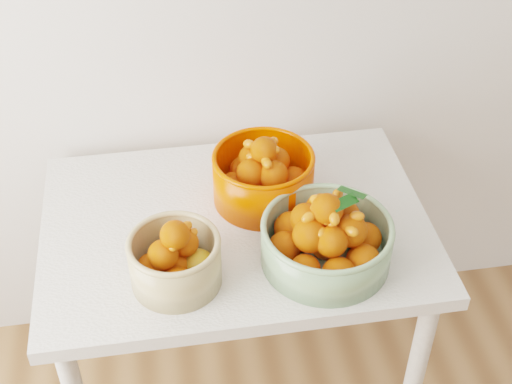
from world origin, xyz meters
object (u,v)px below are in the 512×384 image
(bowl_cream, at_px, (175,259))
(table, at_px, (236,248))
(bowl_green, at_px, (326,238))
(bowl_orange, at_px, (263,176))

(bowl_cream, bearing_deg, table, 47.92)
(bowl_green, height_order, bowl_orange, bowl_green)
(table, relative_size, bowl_orange, 2.85)
(bowl_cream, xyz_separation_m, bowl_orange, (0.25, 0.27, 0.01))
(table, height_order, bowl_cream, bowl_cream)
(bowl_cream, distance_m, bowl_orange, 0.37)
(table, xyz_separation_m, bowl_green, (0.20, -0.17, 0.17))
(bowl_cream, bearing_deg, bowl_orange, 46.43)
(bowl_orange, bearing_deg, table, -136.72)
(table, xyz_separation_m, bowl_cream, (-0.17, -0.18, 0.17))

